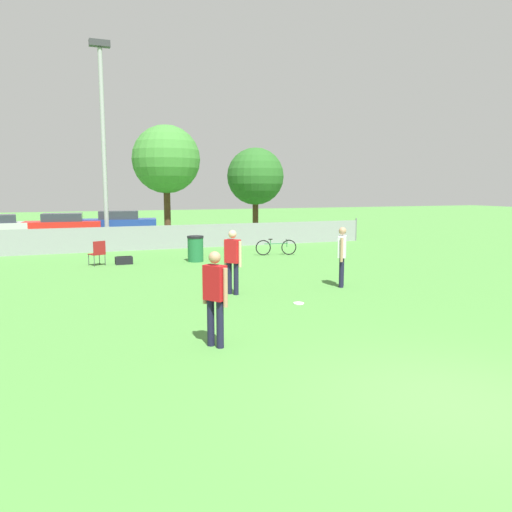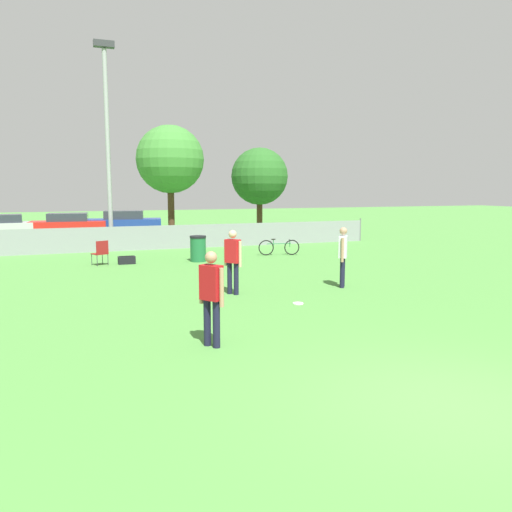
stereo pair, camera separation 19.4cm
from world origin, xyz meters
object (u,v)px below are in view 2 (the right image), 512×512
at_px(player_thrower_red, 233,258).
at_px(parked_car_red, 68,224).
at_px(tree_far_right, 260,177).
at_px(trash_bin, 198,249).
at_px(frisbee_disc, 298,303).
at_px(tree_near_pole, 170,160).
at_px(parked_car_silver, 1,226).
at_px(folding_chair_sideline, 101,252).
at_px(bicycle_sideline, 279,247).
at_px(light_pole, 107,130).
at_px(gear_bag_sideline, 127,260).
at_px(player_receiver_white, 343,253).
at_px(player_defender_red, 211,292).
at_px(parked_car_blue, 124,222).

xyz_separation_m(player_thrower_red, parked_car_red, (-4.00, 19.79, -0.33)).
distance_m(tree_far_right, trash_bin, 9.54).
distance_m(frisbee_disc, parked_car_red, 22.03).
xyz_separation_m(tree_near_pole, parked_car_silver, (-8.40, 7.68, -3.50)).
bearing_deg(folding_chair_sideline, bicycle_sideline, 158.66).
bearing_deg(light_pole, gear_bag_sideline, -88.78).
bearing_deg(tree_far_right, player_receiver_white, -101.39).
bearing_deg(frisbee_disc, player_defender_red, -139.41).
bearing_deg(player_thrower_red, player_defender_red, -59.76).
relative_size(folding_chair_sideline, bicycle_sideline, 0.53).
relative_size(frisbee_disc, parked_car_silver, 0.06).
bearing_deg(gear_bag_sideline, parked_car_red, 98.44).
relative_size(bicycle_sideline, parked_car_blue, 0.36).
distance_m(player_thrower_red, parked_car_red, 20.19).
bearing_deg(frisbee_disc, trash_bin, 93.81).
height_order(gear_bag_sideline, parked_car_silver, parked_car_silver).
xyz_separation_m(tree_far_right, player_receiver_white, (-2.76, -13.69, -2.44)).
bearing_deg(bicycle_sideline, player_thrower_red, -108.62).
bearing_deg(player_defender_red, folding_chair_sideline, 153.06).
bearing_deg(player_receiver_white, player_thrower_red, 121.05).
bearing_deg(frisbee_disc, player_thrower_red, 124.86).
relative_size(player_receiver_white, frisbee_disc, 6.48).
height_order(folding_chair_sideline, trash_bin, trash_bin).
relative_size(player_receiver_white, gear_bag_sideline, 2.75).
bearing_deg(tree_far_right, player_thrower_red, -113.79).
bearing_deg(player_defender_red, parked_car_red, 151.87).
bearing_deg(tree_far_right, trash_bin, -126.10).
bearing_deg(light_pole, player_thrower_red, -79.64).
bearing_deg(tree_near_pole, parked_car_red, 121.49).
xyz_separation_m(light_pole, player_defender_red, (0.43, -15.79, -4.43)).
bearing_deg(tree_near_pole, frisbee_disc, -88.39).
bearing_deg(frisbee_disc, tree_near_pole, 91.61).
distance_m(tree_near_pole, parked_car_red, 9.75).
bearing_deg(parked_car_silver, player_thrower_red, -73.47).
xyz_separation_m(tree_far_right, gear_bag_sideline, (-7.99, -7.02, -3.28)).
height_order(tree_far_right, trash_bin, tree_far_right).
xyz_separation_m(light_pole, gear_bag_sideline, (0.11, -5.24, -5.27)).
xyz_separation_m(frisbee_disc, bicycle_sideline, (3.10, 8.37, 0.32)).
xyz_separation_m(player_defender_red, bicycle_sideline, (5.94, 10.80, -0.64)).
height_order(tree_far_right, parked_car_blue, tree_far_right).
bearing_deg(player_defender_red, light_pole, 147.94).
relative_size(player_thrower_red, player_receiver_white, 1.00).
bearing_deg(bicycle_sideline, tree_far_right, 89.15).
relative_size(light_pole, frisbee_disc, 35.32).
xyz_separation_m(light_pole, frisbee_disc, (3.27, -13.36, -5.40)).
height_order(tree_far_right, gear_bag_sideline, tree_far_right).
xyz_separation_m(trash_bin, parked_car_red, (-4.62, 13.60, 0.15)).
bearing_deg(trash_bin, bicycle_sideline, 8.85).
xyz_separation_m(tree_near_pole, frisbee_disc, (0.38, -13.65, -4.14)).
bearing_deg(player_defender_red, player_thrower_red, 123.51).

